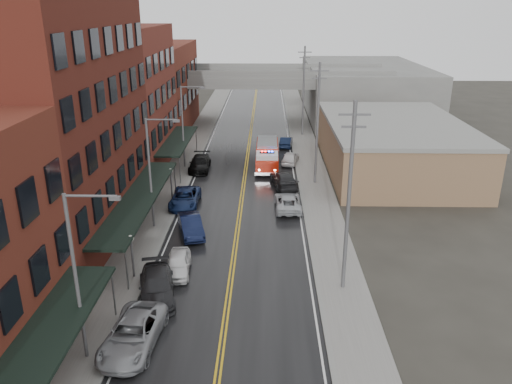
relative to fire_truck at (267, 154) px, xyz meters
name	(u,v)px	position (x,y,z in m)	size (l,w,h in m)	color
road	(241,201)	(-2.35, -10.29, -1.49)	(11.00, 160.00, 0.02)	black
sidewalk_left	(163,200)	(-9.65, -10.29, -1.43)	(3.00, 160.00, 0.15)	slate
sidewalk_right	(321,201)	(4.95, -10.29, -1.43)	(3.00, 160.00, 0.15)	slate
curb_left	(180,200)	(-8.00, -10.29, -1.43)	(0.30, 160.00, 0.15)	gray
curb_right	(303,201)	(3.30, -10.29, -1.43)	(0.30, 160.00, 0.15)	gray
brick_building_b	(54,121)	(-15.65, -17.29, 7.50)	(9.00, 20.00, 18.00)	#541F16
brick_building_c	(122,99)	(-15.65, 0.21, 6.00)	(9.00, 15.00, 15.00)	maroon
brick_building_far	(157,88)	(-15.65, 17.71, 4.50)	(9.00, 20.00, 12.00)	brown
tan_building	(393,147)	(13.65, -0.29, 1.00)	(14.00, 22.00, 5.00)	#91724E
right_far_block	(363,90)	(15.65, 29.71, 2.50)	(18.00, 30.00, 8.00)	slate
awning_0	(30,363)	(-9.85, -36.29, 1.49)	(2.60, 16.00, 3.09)	black
awning_1	(140,198)	(-9.85, -17.29, 1.49)	(2.60, 18.00, 3.09)	black
awning_2	(178,140)	(-9.84, 0.21, 1.48)	(2.60, 13.00, 3.09)	black
globe_lamp_1	(131,247)	(-8.75, -24.29, 0.81)	(0.44, 0.44, 3.12)	#59595B
globe_lamp_2	(171,177)	(-8.75, -10.29, 0.81)	(0.44, 0.44, 3.12)	#59595B
street_lamp_0	(80,269)	(-8.90, -32.29, 3.68)	(2.64, 0.22, 9.00)	#59595B
street_lamp_1	(153,167)	(-8.90, -16.29, 3.68)	(2.64, 0.22, 9.00)	#59595B
street_lamp_2	(185,122)	(-8.90, -0.29, 3.68)	(2.64, 0.22, 9.00)	#59595B
utility_pole_0	(349,196)	(4.85, -25.29, 4.80)	(1.80, 0.24, 12.00)	#59595B
utility_pole_1	(317,122)	(4.85, -5.29, 4.80)	(1.80, 0.24, 12.00)	#59595B
utility_pole_2	(304,90)	(4.85, 14.71, 4.80)	(1.80, 0.24, 12.00)	#59595B
overpass	(252,84)	(-2.35, 21.71, 4.48)	(40.00, 10.00, 7.50)	slate
fire_truck	(267,154)	(0.00, 0.00, 0.00)	(3.08, 7.61, 2.77)	#991607
parked_car_left_2	(133,334)	(-7.00, -31.27, -0.74)	(2.55, 5.52, 1.53)	gray
parked_car_left_3	(157,286)	(-6.74, -26.52, -0.74)	(2.12, 5.23, 1.52)	#242426
parked_car_left_4	(178,264)	(-5.95, -23.49, -0.82)	(1.60, 3.99, 1.36)	white
parked_car_left_5	(191,226)	(-5.95, -17.49, -0.75)	(1.60, 4.58, 1.51)	black
parked_car_left_6	(185,198)	(-7.35, -11.49, -0.77)	(2.42, 5.25, 1.46)	navy
parked_car_left_7	(200,163)	(-7.35, -1.09, -0.74)	(2.13, 5.24, 1.52)	black
parked_car_right_0	(288,202)	(1.84, -12.09, -0.83)	(2.24, 4.85, 1.35)	#B5B9BE
parked_car_right_1	(284,180)	(1.67, -6.39, -0.74)	(2.15, 5.28, 1.53)	black
parked_car_right_2	(290,158)	(2.65, 1.51, -0.80)	(1.66, 4.12, 1.40)	silver
parked_car_right_3	(286,142)	(2.41, 8.72, -0.84)	(1.40, 4.02, 1.32)	black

